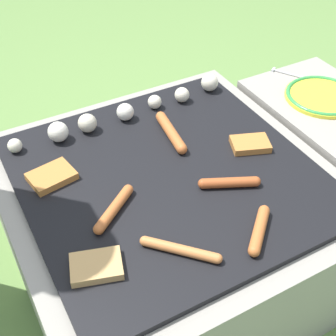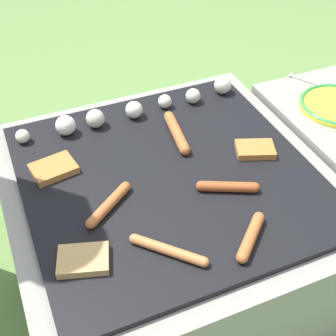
% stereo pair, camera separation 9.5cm
% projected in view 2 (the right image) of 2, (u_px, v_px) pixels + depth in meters
% --- Properties ---
extents(ground_plane, '(14.00, 14.00, 0.00)m').
position_uv_depth(ground_plane, '(168.00, 264.00, 1.52)').
color(ground_plane, '#608442').
extents(grill, '(0.87, 0.87, 0.40)m').
position_uv_depth(grill, '(168.00, 223.00, 1.39)').
color(grill, gray).
rests_on(grill, ground_plane).
extents(side_ledge, '(0.36, 0.57, 0.40)m').
position_uv_depth(side_ledge, '(334.00, 165.00, 1.59)').
color(side_ledge, gray).
rests_on(side_ledge, ground_plane).
extents(sausage_mid_right, '(0.05, 0.20, 0.03)m').
position_uv_depth(sausage_mid_right, '(177.00, 132.00, 1.37)').
color(sausage_mid_right, '#B7602D').
rests_on(sausage_mid_right, grill).
extents(sausage_back_center, '(0.14, 0.15, 0.02)m').
position_uv_depth(sausage_back_center, '(168.00, 250.00, 1.05)').
color(sausage_back_center, '#C6753D').
rests_on(sausage_back_center, grill).
extents(sausage_front_center, '(0.15, 0.09, 0.03)m').
position_uv_depth(sausage_front_center, '(228.00, 187.00, 1.20)').
color(sausage_front_center, '#A34C23').
rests_on(sausage_front_center, grill).
extents(sausage_front_left, '(0.14, 0.11, 0.03)m').
position_uv_depth(sausage_front_left, '(109.00, 204.00, 1.16)').
color(sausage_front_left, '#B7602D').
rests_on(sausage_front_left, grill).
extents(sausage_back_left, '(0.12, 0.12, 0.03)m').
position_uv_depth(sausage_back_left, '(251.00, 237.00, 1.08)').
color(sausage_back_left, '#B7602D').
rests_on(sausage_back_left, grill).
extents(bread_slice_right, '(0.13, 0.11, 0.02)m').
position_uv_depth(bread_slice_right, '(255.00, 149.00, 1.32)').
color(bread_slice_right, '#B27033').
rests_on(bread_slice_right, grill).
extents(bread_slice_left, '(0.13, 0.11, 0.02)m').
position_uv_depth(bread_slice_left, '(54.00, 168.00, 1.26)').
color(bread_slice_left, '#B27033').
rests_on(bread_slice_left, grill).
extents(bread_slice_center, '(0.13, 0.11, 0.02)m').
position_uv_depth(bread_slice_center, '(83.00, 260.00, 1.03)').
color(bread_slice_center, tan).
rests_on(bread_slice_center, grill).
extents(mushroom_row, '(0.71, 0.08, 0.06)m').
position_uv_depth(mushroom_row, '(134.00, 109.00, 1.45)').
color(mushroom_row, beige).
rests_on(mushroom_row, grill).
extents(fork_utensil, '(0.11, 0.17, 0.01)m').
position_uv_depth(fork_utensil, '(312.00, 83.00, 1.61)').
color(fork_utensil, silver).
rests_on(fork_utensil, side_ledge).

